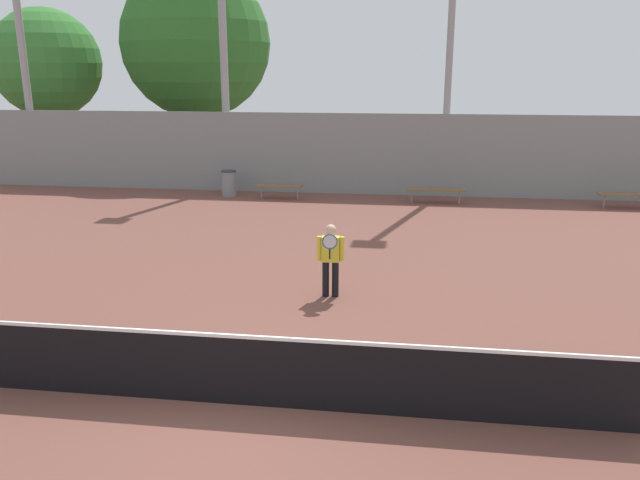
% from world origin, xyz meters
% --- Properties ---
extents(ground_plane, '(100.00, 100.00, 0.00)m').
position_xyz_m(ground_plane, '(0.00, 0.00, 0.00)').
color(ground_plane, brown).
extents(tennis_net, '(11.01, 0.09, 1.06)m').
position_xyz_m(tennis_net, '(0.00, 0.00, 0.54)').
color(tennis_net, '#195128').
rests_on(tennis_net, ground_plane).
extents(tennis_player, '(0.56, 0.41, 1.54)m').
position_xyz_m(tennis_player, '(0.77, 4.48, 0.87)').
color(tennis_player, black).
rests_on(tennis_player, ground_plane).
extents(bench_courtside_near, '(1.67, 0.40, 0.50)m').
position_xyz_m(bench_courtside_near, '(-2.28, 14.27, 0.45)').
color(bench_courtside_near, brown).
rests_on(bench_courtside_near, ground_plane).
extents(bench_courtside_far, '(2.14, 0.40, 0.50)m').
position_xyz_m(bench_courtside_far, '(9.83, 14.27, 0.46)').
color(bench_courtside_far, brown).
rests_on(bench_courtside_far, ground_plane).
extents(bench_adjacent_court, '(2.07, 0.40, 0.50)m').
position_xyz_m(bench_adjacent_court, '(3.31, 14.27, 0.45)').
color(bench_adjacent_court, brown).
rests_on(bench_adjacent_court, ground_plane).
extents(light_pole_near_left, '(0.90, 0.60, 9.97)m').
position_xyz_m(light_pole_near_left, '(-4.79, 16.41, 5.59)').
color(light_pole_near_left, '#939399').
rests_on(light_pole_near_left, ground_plane).
extents(light_pole_far_right, '(0.90, 0.60, 11.93)m').
position_xyz_m(light_pole_far_right, '(-12.71, 15.89, 6.64)').
color(light_pole_far_right, '#939399').
rests_on(light_pole_far_right, ground_plane).
extents(light_pole_center_back, '(0.90, 0.60, 11.92)m').
position_xyz_m(light_pole_center_back, '(3.66, 16.05, 6.84)').
color(light_pole_center_back, '#939399').
rests_on(light_pole_center_back, ground_plane).
extents(trash_bin, '(0.56, 0.56, 0.95)m').
position_xyz_m(trash_bin, '(-4.24, 14.55, 0.48)').
color(trash_bin, gray).
rests_on(trash_bin, ground_plane).
extents(back_fence, '(29.22, 0.06, 3.01)m').
position_xyz_m(back_fence, '(0.00, 15.59, 1.50)').
color(back_fence, gray).
rests_on(back_fence, ground_plane).
extents(tree_green_tall, '(4.89, 4.89, 7.28)m').
position_xyz_m(tree_green_tall, '(-14.16, 19.90, 4.81)').
color(tree_green_tall, brown).
rests_on(tree_green_tall, ground_plane).
extents(tree_green_broad, '(6.73, 6.73, 9.07)m').
position_xyz_m(tree_green_broad, '(-7.37, 20.89, 5.70)').
color(tree_green_broad, brown).
rests_on(tree_green_broad, ground_plane).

